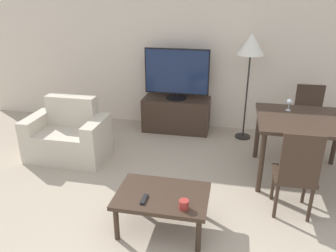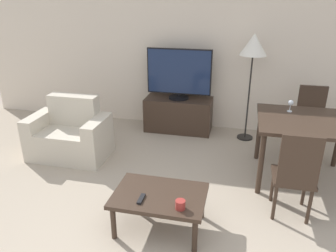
{
  "view_description": "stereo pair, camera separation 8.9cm",
  "coord_description": "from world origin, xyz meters",
  "px_view_note": "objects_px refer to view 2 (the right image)",
  "views": [
    {
      "loc": [
        0.53,
        -1.83,
        2.13
      ],
      "look_at": [
        -0.2,
        1.69,
        0.65
      ],
      "focal_mm": 35.0,
      "sensor_mm": 36.0,
      "label": 1
    },
    {
      "loc": [
        0.62,
        -1.81,
        2.13
      ],
      "look_at": [
        -0.2,
        1.69,
        0.65
      ],
      "focal_mm": 35.0,
      "sensor_mm": 36.0,
      "label": 2
    }
  ],
  "objects_px": {
    "floor_lamp": "(253,48)",
    "wine_glass_left": "(291,104)",
    "cup_white_near": "(180,205)",
    "dining_chair_near": "(296,173)",
    "tv_stand": "(178,114)",
    "coffee_table": "(160,198)",
    "remote_primary": "(141,199)",
    "tv": "(179,74)",
    "dining_table": "(307,128)",
    "armchair": "(70,136)",
    "dining_chair_far": "(310,118)"
  },
  "relations": [
    {
      "from": "coffee_table",
      "to": "dining_chair_near",
      "type": "bearing_deg",
      "value": 20.2
    },
    {
      "from": "tv",
      "to": "wine_glass_left",
      "type": "distance_m",
      "value": 1.81
    },
    {
      "from": "coffee_table",
      "to": "dining_table",
      "type": "relative_size",
      "value": 0.78
    },
    {
      "from": "cup_white_near",
      "to": "wine_glass_left",
      "type": "relative_size",
      "value": 0.6
    },
    {
      "from": "dining_table",
      "to": "wine_glass_left",
      "type": "relative_size",
      "value": 7.56
    },
    {
      "from": "tv",
      "to": "dining_table",
      "type": "distance_m",
      "value": 2.11
    },
    {
      "from": "coffee_table",
      "to": "floor_lamp",
      "type": "bearing_deg",
      "value": 71.64
    },
    {
      "from": "dining_chair_near",
      "to": "cup_white_near",
      "type": "xyz_separation_m",
      "value": [
        -1.01,
        -0.63,
        -0.09
      ]
    },
    {
      "from": "armchair",
      "to": "cup_white_near",
      "type": "bearing_deg",
      "value": -37.21
    },
    {
      "from": "dining_chair_near",
      "to": "floor_lamp",
      "type": "height_order",
      "value": "floor_lamp"
    },
    {
      "from": "tv_stand",
      "to": "floor_lamp",
      "type": "bearing_deg",
      "value": -4.59
    },
    {
      "from": "dining_table",
      "to": "cup_white_near",
      "type": "xyz_separation_m",
      "value": [
        -1.2,
        -1.44,
        -0.25
      ]
    },
    {
      "from": "tv_stand",
      "to": "remote_primary",
      "type": "bearing_deg",
      "value": -86.25
    },
    {
      "from": "armchair",
      "to": "dining_chair_far",
      "type": "xyz_separation_m",
      "value": [
        3.21,
        0.87,
        0.21
      ]
    },
    {
      "from": "dining_chair_far",
      "to": "cup_white_near",
      "type": "height_order",
      "value": "dining_chair_far"
    },
    {
      "from": "tv_stand",
      "to": "cup_white_near",
      "type": "bearing_deg",
      "value": -78.31
    },
    {
      "from": "floor_lamp",
      "to": "wine_glass_left",
      "type": "height_order",
      "value": "floor_lamp"
    },
    {
      "from": "armchair",
      "to": "cup_white_near",
      "type": "xyz_separation_m",
      "value": [
        1.81,
        -1.38,
        0.13
      ]
    },
    {
      "from": "dining_chair_far",
      "to": "tv",
      "type": "bearing_deg",
      "value": 169.64
    },
    {
      "from": "tv_stand",
      "to": "cup_white_near",
      "type": "height_order",
      "value": "tv_stand"
    },
    {
      "from": "dining_chair_far",
      "to": "remote_primary",
      "type": "bearing_deg",
      "value": -128.78
    },
    {
      "from": "tv_stand",
      "to": "coffee_table",
      "type": "relative_size",
      "value": 1.24
    },
    {
      "from": "dining_chair_far",
      "to": "dining_table",
      "type": "bearing_deg",
      "value": -103.48
    },
    {
      "from": "coffee_table",
      "to": "dining_chair_near",
      "type": "distance_m",
      "value": 1.33
    },
    {
      "from": "dining_chair_near",
      "to": "dining_table",
      "type": "bearing_deg",
      "value": 76.52
    },
    {
      "from": "tv_stand",
      "to": "cup_white_near",
      "type": "relative_size",
      "value": 12.09
    },
    {
      "from": "tv_stand",
      "to": "dining_chair_near",
      "type": "bearing_deg",
      "value": -51.85
    },
    {
      "from": "armchair",
      "to": "floor_lamp",
      "type": "bearing_deg",
      "value": 25.8
    },
    {
      "from": "tv_stand",
      "to": "floor_lamp",
      "type": "distance_m",
      "value": 1.56
    },
    {
      "from": "coffee_table",
      "to": "dining_chair_near",
      "type": "relative_size",
      "value": 0.91
    },
    {
      "from": "tv_stand",
      "to": "floor_lamp",
      "type": "xyz_separation_m",
      "value": [
        1.08,
        -0.09,
        1.12
      ]
    },
    {
      "from": "coffee_table",
      "to": "dining_chair_near",
      "type": "height_order",
      "value": "dining_chair_near"
    },
    {
      "from": "wine_glass_left",
      "to": "armchair",
      "type": "bearing_deg",
      "value": -173.7
    },
    {
      "from": "cup_white_near",
      "to": "coffee_table",
      "type": "bearing_deg",
      "value": 142.63
    },
    {
      "from": "coffee_table",
      "to": "dining_chair_far",
      "type": "bearing_deg",
      "value": 51.83
    },
    {
      "from": "remote_primary",
      "to": "wine_glass_left",
      "type": "bearing_deg",
      "value": 49.6
    },
    {
      "from": "dining_table",
      "to": "wine_glass_left",
      "type": "height_order",
      "value": "wine_glass_left"
    },
    {
      "from": "coffee_table",
      "to": "remote_primary",
      "type": "bearing_deg",
      "value": -137.29
    },
    {
      "from": "coffee_table",
      "to": "dining_table",
      "type": "height_order",
      "value": "dining_table"
    },
    {
      "from": "dining_table",
      "to": "dining_chair_far",
      "type": "bearing_deg",
      "value": 76.52
    },
    {
      "from": "remote_primary",
      "to": "tv_stand",
      "type": "bearing_deg",
      "value": 93.75
    },
    {
      "from": "dining_chair_near",
      "to": "remote_primary",
      "type": "bearing_deg",
      "value": -157.02
    },
    {
      "from": "dining_table",
      "to": "wine_glass_left",
      "type": "distance_m",
      "value": 0.36
    },
    {
      "from": "dining_chair_near",
      "to": "cup_white_near",
      "type": "bearing_deg",
      "value": -147.87
    },
    {
      "from": "cup_white_near",
      "to": "dining_chair_near",
      "type": "bearing_deg",
      "value": 32.13
    },
    {
      "from": "armchair",
      "to": "wine_glass_left",
      "type": "bearing_deg",
      "value": 6.3
    },
    {
      "from": "tv_stand",
      "to": "cup_white_near",
      "type": "xyz_separation_m",
      "value": [
        0.54,
        -2.6,
        0.15
      ]
    },
    {
      "from": "dining_chair_far",
      "to": "remote_primary",
      "type": "distance_m",
      "value": 2.82
    },
    {
      "from": "floor_lamp",
      "to": "wine_glass_left",
      "type": "relative_size",
      "value": 10.93
    },
    {
      "from": "coffee_table",
      "to": "wine_glass_left",
      "type": "relative_size",
      "value": 5.91
    }
  ]
}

